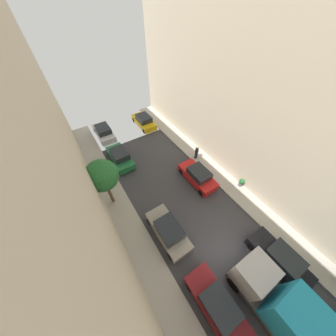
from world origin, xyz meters
The scene contains 14 objects.
ground centered at (0.00, 0.00, 0.00)m, with size 32.00×32.00×0.00m, color #38383D.
sidewalk_left centered at (-5.00, 0.00, 0.07)m, with size 2.00×44.00×0.15m, color #A8A399.
sidewalk_right centered at (5.00, 0.00, 0.07)m, with size 2.00×44.00×0.15m, color #A8A399.
parked_car_left_1 centered at (-2.70, -1.77, 0.72)m, with size 1.78×4.20×1.57m.
parked_car_left_2 centered at (-2.70, 3.51, 0.72)m, with size 1.78×4.20×1.57m.
parked_car_left_3 centered at (-2.70, 13.15, 0.72)m, with size 1.78×4.20×1.57m.
parked_car_left_4 centered at (-2.70, 18.45, 0.72)m, with size 1.78×4.20×1.57m.
parked_car_right_2 centered at (2.70, -2.34, 0.72)m, with size 1.78×4.20×1.57m.
parked_car_right_3 centered at (2.70, 6.49, 0.72)m, with size 1.78×4.20×1.57m.
parked_car_right_4 centered at (2.70, 17.92, 0.72)m, with size 1.78×4.20×1.57m.
delivery_truck centered at (0.00, -4.42, 1.79)m, with size 2.26×6.60×3.38m.
pedestrian centered at (4.54, 8.97, 1.07)m, with size 0.40×0.36×1.72m.
street_tree_0 centered at (-5.27, 8.71, 3.78)m, with size 2.52×2.52×4.92m.
potted_plant_1 centered at (5.75, 3.64, 0.66)m, with size 0.52×0.52×0.89m.
Camera 1 is at (-5.47, -0.71, 13.63)m, focal length 18.08 mm.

